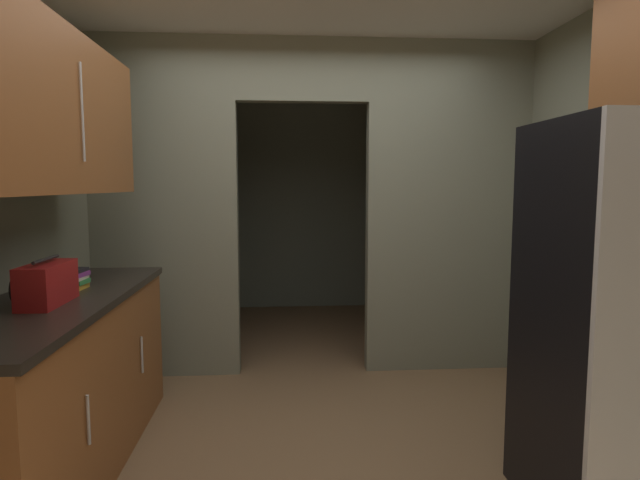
% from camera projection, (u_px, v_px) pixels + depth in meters
% --- Properties ---
extents(ground, '(20.00, 20.00, 0.00)m').
position_uv_depth(ground, '(332.00, 468.00, 2.78)').
color(ground, brown).
extents(kitchen_partition, '(3.42, 0.12, 2.60)m').
position_uv_depth(kitchen_partition, '(318.00, 200.00, 4.11)').
color(kitchen_partition, gray).
rests_on(kitchen_partition, ground).
extents(adjoining_room_shell, '(3.42, 2.36, 2.60)m').
position_uv_depth(adjoining_room_shell, '(305.00, 203.00, 5.75)').
color(adjoining_room_shell, gray).
rests_on(adjoining_room_shell, ground).
extents(refrigerator, '(0.85, 0.74, 1.77)m').
position_uv_depth(refrigerator, '(638.00, 324.00, 2.30)').
color(refrigerator, black).
rests_on(refrigerator, ground).
extents(lower_cabinet_run, '(0.63, 1.98, 0.93)m').
position_uv_depth(lower_cabinet_run, '(58.00, 388.00, 2.66)').
color(lower_cabinet_run, brown).
rests_on(lower_cabinet_run, ground).
extents(upper_cabinet_counterside, '(0.36, 1.78, 0.79)m').
position_uv_depth(upper_cabinet_counterside, '(43.00, 112.00, 2.52)').
color(upper_cabinet_counterside, brown).
extents(boombox, '(0.16, 0.37, 0.22)m').
position_uv_depth(boombox, '(47.00, 284.00, 2.48)').
color(boombox, maroon).
rests_on(boombox, lower_cabinet_run).
extents(book_stack, '(0.14, 0.16, 0.11)m').
position_uv_depth(book_stack, '(75.00, 279.00, 2.85)').
color(book_stack, gold).
rests_on(book_stack, lower_cabinet_run).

